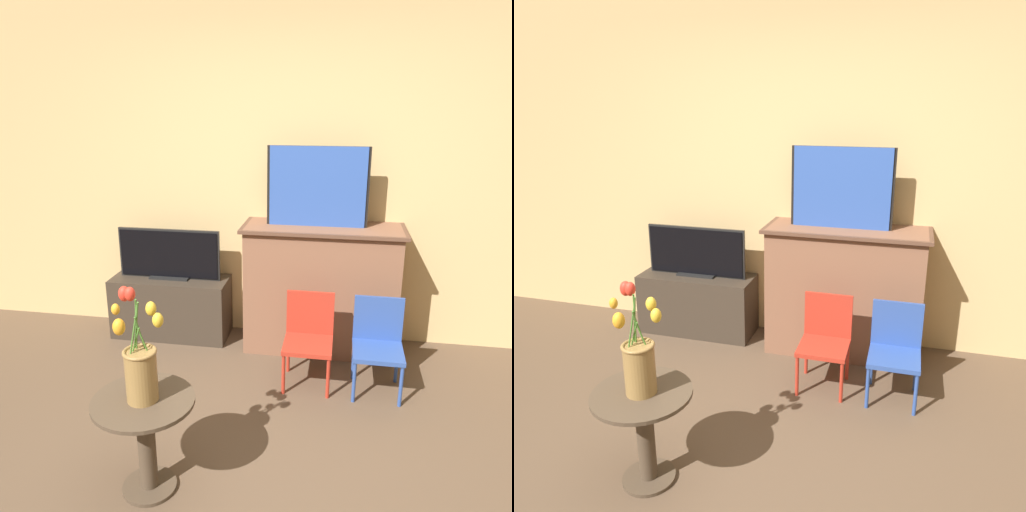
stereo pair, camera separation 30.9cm
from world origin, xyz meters
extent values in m
cube|color=tan|center=(0.00, 2.13, 1.35)|extent=(8.00, 0.06, 2.70)
cube|color=brown|center=(0.22, 1.88, 0.50)|extent=(1.15, 0.44, 0.99)
cube|color=brown|center=(0.22, 1.87, 0.98)|extent=(1.21, 0.48, 0.02)
cube|color=black|center=(0.16, 1.89, 1.29)|extent=(0.74, 0.02, 0.59)
cube|color=#2D51A8|center=(0.16, 1.88, 1.29)|extent=(0.70, 0.02, 0.59)
cube|color=#382D23|center=(-1.01, 1.89, 0.25)|extent=(0.95, 0.37, 0.50)
cube|color=black|center=(-1.01, 1.89, 0.51)|extent=(0.32, 0.12, 0.01)
cube|color=black|center=(-1.01, 1.90, 0.70)|extent=(0.84, 0.02, 0.41)
cube|color=black|center=(-1.01, 1.89, 0.70)|extent=(0.81, 0.02, 0.38)
cylinder|color=#B22D1E|center=(0.02, 1.15, 0.14)|extent=(0.02, 0.02, 0.29)
cylinder|color=#B22D1E|center=(0.32, 1.15, 0.14)|extent=(0.02, 0.02, 0.29)
cylinder|color=#B22D1E|center=(0.02, 1.45, 0.14)|extent=(0.02, 0.02, 0.29)
cylinder|color=#B22D1E|center=(0.32, 1.45, 0.14)|extent=(0.02, 0.02, 0.29)
cube|color=#B22D1E|center=(0.17, 1.30, 0.30)|extent=(0.33, 0.33, 0.03)
cube|color=#B22D1E|center=(0.17, 1.45, 0.47)|extent=(0.33, 0.02, 0.31)
cylinder|color=#2D4C99|center=(0.48, 1.14, 0.14)|extent=(0.02, 0.02, 0.29)
cylinder|color=#2D4C99|center=(0.78, 1.14, 0.14)|extent=(0.02, 0.02, 0.29)
cylinder|color=#2D4C99|center=(0.48, 1.43, 0.14)|extent=(0.02, 0.02, 0.29)
cylinder|color=#2D4C99|center=(0.78, 1.43, 0.14)|extent=(0.02, 0.02, 0.29)
cube|color=#2D4C99|center=(0.63, 1.28, 0.30)|extent=(0.33, 0.33, 0.03)
cube|color=#2D4C99|center=(0.63, 1.44, 0.47)|extent=(0.33, 0.02, 0.31)
cylinder|color=#4C3D2D|center=(-0.54, 0.18, 0.01)|extent=(0.27, 0.27, 0.02)
cylinder|color=#4C3D2D|center=(-0.54, 0.18, 0.25)|extent=(0.09, 0.09, 0.50)
cylinder|color=#4C3D2D|center=(-0.54, 0.18, 0.51)|extent=(0.50, 0.50, 0.02)
cylinder|color=olive|center=(-0.54, 0.18, 0.65)|extent=(0.15, 0.15, 0.25)
torus|color=olive|center=(-0.54, 0.18, 0.77)|extent=(0.16, 0.16, 0.02)
cylinder|color=#477A2D|center=(-0.54, 0.21, 0.82)|extent=(0.03, 0.09, 0.27)
ellipsoid|color=gold|center=(-0.52, 0.29, 0.95)|extent=(0.05, 0.05, 0.07)
cylinder|color=#477A2D|center=(-0.57, 0.19, 0.79)|extent=(0.07, 0.01, 0.21)
ellipsoid|color=orange|center=(-0.64, 0.19, 0.89)|extent=(0.06, 0.06, 0.08)
cylinder|color=#477A2D|center=(-0.56, 0.20, 0.86)|extent=(0.08, 0.08, 0.34)
ellipsoid|color=red|center=(-0.64, 0.27, 1.02)|extent=(0.05, 0.05, 0.08)
cylinder|color=#477A2D|center=(-0.52, 0.20, 0.80)|extent=(0.06, 0.05, 0.23)
ellipsoid|color=gold|center=(-0.47, 0.24, 0.91)|extent=(0.05, 0.05, 0.07)
cylinder|color=#477A2D|center=(-0.56, 0.20, 0.86)|extent=(0.04, 0.05, 0.35)
ellipsoid|color=red|center=(-0.60, 0.25, 1.03)|extent=(0.05, 0.05, 0.07)
cylinder|color=#477A2D|center=(-0.57, 0.17, 0.85)|extent=(0.06, 0.04, 0.32)
ellipsoid|color=orange|center=(-0.62, 0.13, 1.00)|extent=(0.04, 0.04, 0.05)
camera|label=1|loc=(0.35, -1.77, 1.89)|focal=35.00mm
camera|label=2|loc=(0.65, -1.70, 1.89)|focal=35.00mm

